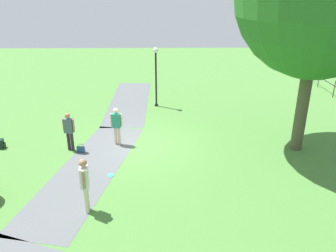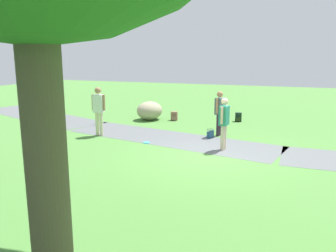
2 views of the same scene
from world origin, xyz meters
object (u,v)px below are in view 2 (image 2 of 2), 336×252
object	(u,v)px
passerby_on_path	(99,107)
spare_backpack_on_lawn	(238,117)
frisbee_on_grass	(147,143)
backpack_by_boulder	(174,116)
woman_with_handbag	(219,110)
lawn_boulder	(150,111)
man_near_boulder	(224,120)
handbag_on_grass	(210,134)

from	to	relation	value
passerby_on_path	spare_backpack_on_lawn	world-z (taller)	passerby_on_path
spare_backpack_on_lawn	frisbee_on_grass	size ratio (longest dim) A/B	1.66
passerby_on_path	backpack_by_boulder	distance (m)	4.21
woman_with_handbag	frisbee_on_grass	world-z (taller)	woman_with_handbag
lawn_boulder	backpack_by_boulder	xyz separation A→B (m)	(-1.12, -0.22, -0.23)
woman_with_handbag	passerby_on_path	distance (m)	4.45
woman_with_handbag	spare_backpack_on_lawn	xyz separation A→B (m)	(-0.24, -3.00, -0.77)
woman_with_handbag	backpack_by_boulder	world-z (taller)	woman_with_handbag
man_near_boulder	backpack_by_boulder	xyz separation A→B (m)	(3.10, -4.14, -0.77)
man_near_boulder	passerby_on_path	bearing A→B (deg)	-4.29
lawn_boulder	backpack_by_boulder	world-z (taller)	lawn_boulder
man_near_boulder	passerby_on_path	world-z (taller)	passerby_on_path
handbag_on_grass	backpack_by_boulder	distance (m)	3.58
man_near_boulder	spare_backpack_on_lawn	distance (m)	4.95
woman_with_handbag	passerby_on_path	world-z (taller)	passerby_on_path
woman_with_handbag	handbag_on_grass	distance (m)	0.96
lawn_boulder	man_near_boulder	bearing A→B (deg)	137.15
lawn_boulder	woman_with_handbag	bearing A→B (deg)	151.02
lawn_boulder	spare_backpack_on_lawn	world-z (taller)	lawn_boulder
handbag_on_grass	backpack_by_boulder	xyz separation A→B (m)	(2.34, -2.71, 0.05)
man_near_boulder	handbag_on_grass	bearing A→B (deg)	-62.16
spare_backpack_on_lawn	backpack_by_boulder	bearing A→B (deg)	14.85
backpack_by_boulder	frisbee_on_grass	size ratio (longest dim) A/B	1.66
lawn_boulder	passerby_on_path	distance (m)	3.65
passerby_on_path	lawn_boulder	bearing A→B (deg)	-98.08
lawn_boulder	man_near_boulder	size ratio (longest dim) A/B	0.90
lawn_boulder	woman_with_handbag	world-z (taller)	woman_with_handbag
backpack_by_boulder	frisbee_on_grass	distance (m)	4.22
lawn_boulder	woman_with_handbag	size ratio (longest dim) A/B	0.90
passerby_on_path	handbag_on_grass	distance (m)	4.21
handbag_on_grass	backpack_by_boulder	world-z (taller)	backpack_by_boulder
woman_with_handbag	backpack_by_boulder	xyz separation A→B (m)	(2.55, -2.26, -0.77)
woman_with_handbag	handbag_on_grass	world-z (taller)	woman_with_handbag
passerby_on_path	spare_backpack_on_lawn	distance (m)	6.38
handbag_on_grass	backpack_by_boulder	bearing A→B (deg)	-49.13
spare_backpack_on_lawn	handbag_on_grass	bearing A→B (deg)	82.52
man_near_boulder	handbag_on_grass	size ratio (longest dim) A/B	4.86
woman_with_handbag	spare_backpack_on_lawn	distance (m)	3.10
man_near_boulder	frisbee_on_grass	bearing A→B (deg)	1.15
passerby_on_path	backpack_by_boulder	size ratio (longest dim) A/B	4.51
handbag_on_grass	spare_backpack_on_lawn	world-z (taller)	spare_backpack_on_lawn
backpack_by_boulder	frisbee_on_grass	bearing A→B (deg)	96.35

